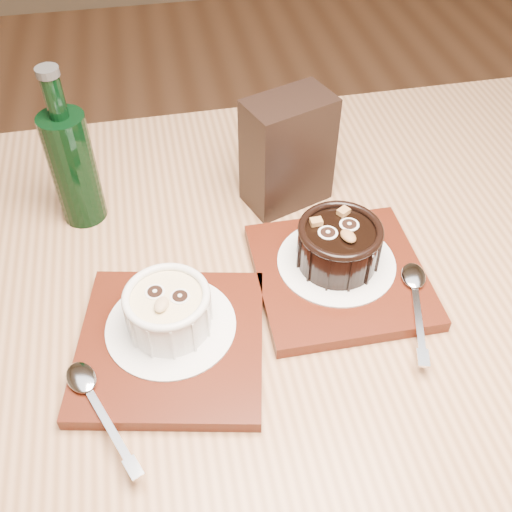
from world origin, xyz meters
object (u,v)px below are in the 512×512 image
(ramekin_dark, at_px, (339,243))
(condiment_stand, at_px, (288,152))
(table, at_px, (264,364))
(ramekin_white, at_px, (168,308))
(tray_left, at_px, (171,344))
(tray_right, at_px, (340,275))
(green_bottle, at_px, (73,165))

(ramekin_dark, distance_m, condiment_stand, 0.14)
(table, height_order, ramekin_white, ramekin_white)
(tray_left, distance_m, tray_right, 0.20)
(tray_right, bearing_deg, ramekin_white, -167.70)
(ramekin_white, bearing_deg, green_bottle, 137.16)
(table, bearing_deg, ramekin_dark, 27.16)
(ramekin_dark, bearing_deg, tray_left, -176.85)
(table, height_order, tray_left, tray_left)
(condiment_stand, relative_size, green_bottle, 0.71)
(tray_left, height_order, tray_right, same)
(tray_left, distance_m, ramekin_white, 0.04)
(tray_right, height_order, condiment_stand, condiment_stand)
(ramekin_white, height_order, condiment_stand, condiment_stand)
(tray_left, distance_m, green_bottle, 0.25)
(green_bottle, bearing_deg, tray_right, -30.70)
(tray_right, relative_size, ramekin_dark, 1.99)
(ramekin_white, relative_size, condiment_stand, 0.60)
(tray_right, relative_size, condiment_stand, 1.29)
(ramekin_dark, relative_size, condiment_stand, 0.65)
(ramekin_dark, relative_size, green_bottle, 0.46)
(table, xyz_separation_m, ramekin_dark, (0.09, 0.05, 0.14))
(tray_left, relative_size, green_bottle, 0.92)
(green_bottle, bearing_deg, tray_left, -68.91)
(tray_right, xyz_separation_m, green_bottle, (-0.28, 0.16, 0.07))
(tray_left, bearing_deg, ramekin_dark, 20.18)
(ramekin_white, xyz_separation_m, condiment_stand, (0.16, 0.19, 0.03))
(table, relative_size, green_bottle, 6.16)
(tray_left, height_order, ramekin_dark, ramekin_dark)
(ramekin_white, xyz_separation_m, ramekin_dark, (0.19, 0.05, 0.00))
(ramekin_dark, bearing_deg, ramekin_white, 178.90)
(tray_right, xyz_separation_m, condiment_stand, (-0.03, 0.15, 0.06))
(ramekin_dark, distance_m, green_bottle, 0.31)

